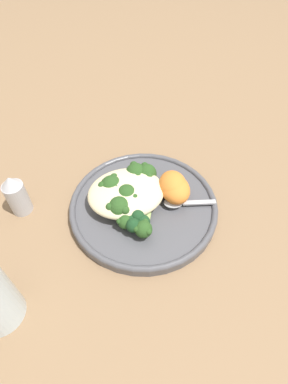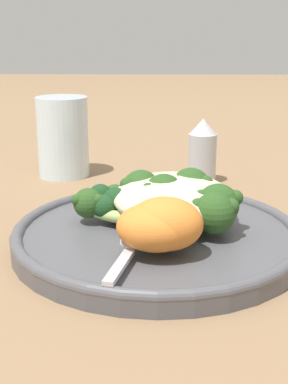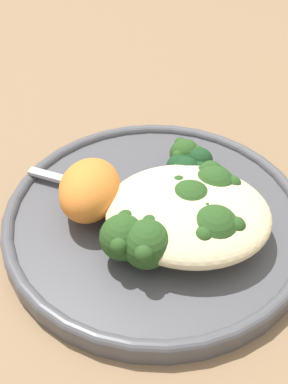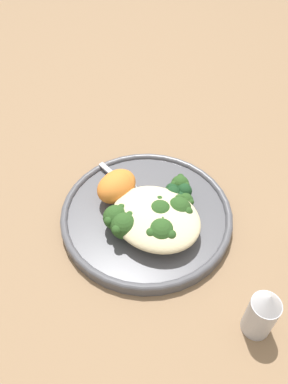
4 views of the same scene
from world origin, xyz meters
name	(u,v)px [view 2 (image 2 of 4)]	position (x,y,z in m)	size (l,w,h in m)	color
ground_plane	(164,246)	(0.00, 0.00, 0.00)	(4.00, 4.00, 0.00)	#846647
plate	(157,233)	(0.00, -0.01, 0.01)	(0.28, 0.28, 0.02)	#4C4C51
quinoa_mound	(173,197)	(-0.03, 0.01, 0.04)	(0.14, 0.12, 0.04)	beige
broccoli_stalk_0	(207,214)	(0.02, 0.04, 0.04)	(0.04, 0.10, 0.04)	#9EBC66
broccoli_stalk_1	(208,206)	(0.00, 0.04, 0.04)	(0.05, 0.10, 0.04)	#9EBC66
broccoli_stalk_2	(187,192)	(-0.04, 0.02, 0.04)	(0.11, 0.07, 0.04)	#9EBC66
broccoli_stalk_3	(160,196)	(-0.03, 0.00, 0.04)	(0.08, 0.04, 0.04)	#9EBC66
broccoli_stalk_4	(143,193)	(-0.04, -0.02, 0.04)	(0.09, 0.05, 0.04)	#9EBC66
broccoli_stalk_5	(130,206)	(-0.02, -0.03, 0.03)	(0.10, 0.08, 0.03)	#9EBC66
broccoli_stalk_6	(99,207)	(-0.01, -0.06, 0.04)	(0.06, 0.10, 0.03)	#9EBC66
sweet_potato_chunk_0	(156,227)	(0.06, -0.01, 0.04)	(0.07, 0.05, 0.04)	orange
sweet_potato_chunk_1	(165,224)	(0.06, 0.00, 0.05)	(0.07, 0.05, 0.05)	orange
kale_tuft	(106,202)	(-0.03, -0.06, 0.04)	(0.04, 0.05, 0.03)	#193D1E
spoon	(132,246)	(0.06, -0.03, 0.03)	(0.10, 0.04, 0.01)	#B7B7BC
water_glass	(63,137)	(-0.26, -0.14, 0.06)	(0.07, 0.07, 0.11)	silver
salt_shaker	(202,152)	(-0.23, 0.05, 0.04)	(0.04, 0.04, 0.09)	#B2B2B7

